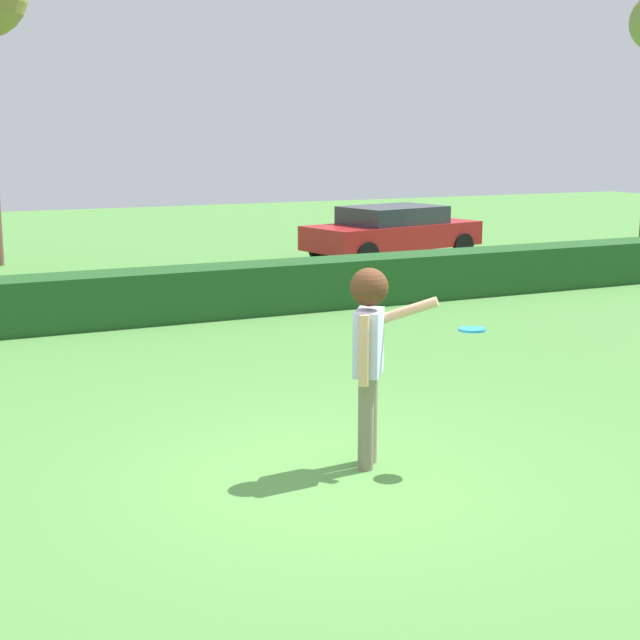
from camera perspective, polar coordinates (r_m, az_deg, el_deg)
ground_plane at (r=8.41m, az=0.97°, el=-9.24°), size 60.00×60.00×0.00m
person at (r=8.31m, az=3.00°, el=-1.29°), size 0.84×0.47×1.79m
frisbee at (r=8.48m, az=9.12°, el=-0.57°), size 0.24×0.25×0.03m
hedge_row at (r=15.06m, az=-11.46°, el=1.33°), size 24.27×0.90×0.81m
parked_car_red at (r=22.13m, az=4.38°, el=5.38°), size 4.47×2.55×1.25m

